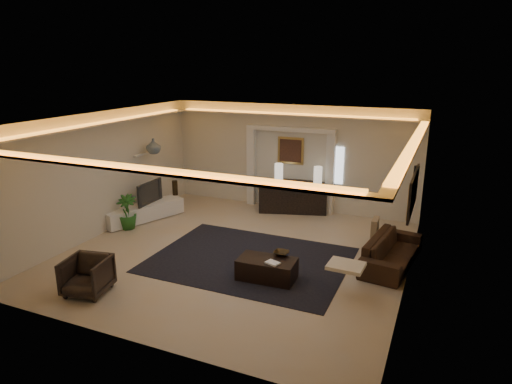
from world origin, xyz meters
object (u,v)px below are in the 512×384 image
at_px(sofa, 392,251).
at_px(coffee_table, 267,269).
at_px(armchair, 87,276).
at_px(console, 293,198).

height_order(sofa, coffee_table, sofa).
relative_size(coffee_table, armchair, 1.46).
height_order(coffee_table, armchair, armchair).
relative_size(console, sofa, 0.90).
height_order(console, sofa, console).
bearing_deg(coffee_table, console, 99.31).
bearing_deg(armchair, coffee_table, 22.13).
relative_size(console, armchair, 2.44).
distance_m(console, armchair, 6.10).
height_order(sofa, armchair, armchair).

